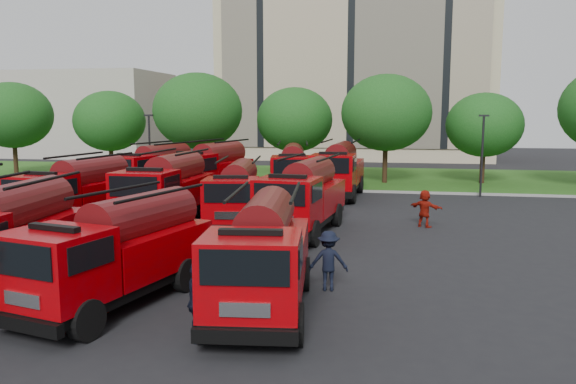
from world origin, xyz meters
name	(u,v)px	position (x,y,z in m)	size (l,w,h in m)	color
ground	(209,256)	(0.00, 0.00, 0.00)	(140.00, 140.00, 0.00)	black
lawn	(311,176)	(0.00, 26.00, 0.06)	(70.00, 16.00, 0.12)	#224E14
curb	(294,189)	(0.00, 17.90, 0.07)	(70.00, 0.30, 0.14)	gray
apartment_building	(356,50)	(2.00, 47.94, 12.50)	(30.00, 14.18, 25.00)	#BEB58E
side_building	(88,115)	(-30.00, 44.00, 5.00)	(18.00, 12.00, 10.00)	#AEA79A
tree_0	(13,115)	(-24.00, 22.00, 5.02)	(6.30, 6.30, 7.70)	#382314
tree_1	(110,121)	(-16.00, 23.00, 4.55)	(5.71, 5.71, 6.98)	#382314
tree_2	(198,111)	(-8.00, 21.50, 5.35)	(6.72, 6.72, 8.22)	#382314
tree_3	(295,120)	(-1.00, 24.00, 4.68)	(5.88, 5.88, 7.19)	#382314
tree_4	(386,113)	(6.00, 22.50, 5.22)	(6.55, 6.55, 8.01)	#382314
tree_5	(484,125)	(13.00, 23.50, 4.35)	(5.46, 5.46, 6.68)	#382314
lamp_post_0	(150,147)	(-10.00, 17.20, 2.90)	(0.60, 0.25, 5.11)	black
lamp_post_1	(482,151)	(12.00, 17.20, 2.90)	(0.60, 0.25, 5.11)	black
fire_truck_1	(1,241)	(-4.41, -5.32, 1.59)	(3.06, 7.14, 3.16)	black
fire_truck_2	(118,251)	(-0.77, -5.40, 1.48)	(3.64, 6.77, 2.93)	black
fire_truck_3	(262,255)	(3.19, -5.06, 1.49)	(2.97, 6.72, 2.96)	black
fire_truck_4	(78,193)	(-7.67, 4.11, 1.58)	(3.18, 7.13, 3.14)	black
fire_truck_5	(168,189)	(-3.87, 5.50, 1.64)	(2.67, 7.19, 3.26)	black
fire_truck_6	(237,195)	(-0.44, 5.41, 1.49)	(3.20, 6.77, 2.96)	black
fire_truck_7	(303,197)	(2.74, 4.75, 1.59)	(3.18, 7.16, 3.16)	black
fire_truck_8	(154,171)	(-8.14, 13.62, 1.63)	(3.92, 7.46, 3.23)	black
fire_truck_9	(211,170)	(-4.56, 14.08, 1.70)	(3.90, 7.77, 3.38)	black
fire_truck_10	(293,171)	(0.42, 15.13, 1.62)	(3.54, 7.38, 3.23)	black
fire_truck_11	(339,170)	(3.23, 15.73, 1.68)	(2.95, 7.46, 3.35)	black
firefighter_0	(102,312)	(-0.92, -6.12, 0.00)	(0.56, 0.41, 1.53)	maroon
firefighter_2	(198,342)	(2.22, -7.49, 0.00)	(1.10, 0.62, 1.87)	black
firefighter_3	(328,290)	(4.74, -3.16, 0.00)	(1.16, 0.60, 1.79)	black
firefighter_4	(157,240)	(-2.98, 2.11, 0.00)	(0.89, 0.58, 1.82)	black
firefighter_5	(424,227)	(8.04, 6.92, 0.00)	(1.60, 0.69, 1.73)	maroon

